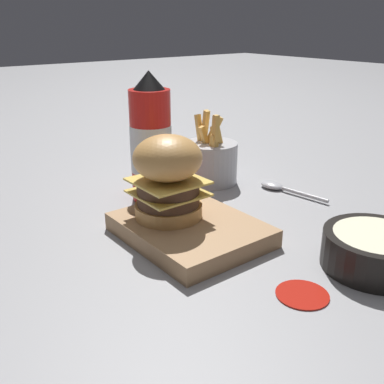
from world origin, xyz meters
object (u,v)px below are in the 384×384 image
fries_basket (211,161)px  side_bowl (375,250)px  spoon (278,187)px  serving_board (192,231)px  ketchup_bottle (151,143)px  burger (168,176)px

fries_basket → side_bowl: size_ratio=1.05×
spoon → serving_board: bearing=96.0°
side_bowl → spoon: side_bowl is taller
serving_board → side_bowl: size_ratio=1.54×
side_bowl → serving_board: bearing=33.4°
serving_board → side_bowl: (-0.22, -0.15, 0.01)m
ketchup_bottle → spoon: bearing=-117.9°
ketchup_bottle → burger: bearing=156.7°
ketchup_bottle → spoon: size_ratio=1.60×
side_bowl → burger: bearing=31.4°
serving_board → fries_basket: fries_basket is taller
burger → side_bowl: (-0.26, -0.16, -0.07)m
spoon → fries_basket: bearing=24.6°
fries_basket → spoon: bearing=-147.5°
serving_board → spoon: bearing=-76.2°
burger → side_bowl: size_ratio=0.92×
side_bowl → fries_basket: bearing=-6.7°
burger → spoon: 0.30m
ketchup_bottle → side_bowl: ketchup_bottle is taller
serving_board → ketchup_bottle: (0.18, -0.05, 0.09)m
serving_board → side_bowl: 0.26m
burger → fries_basket: 0.26m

